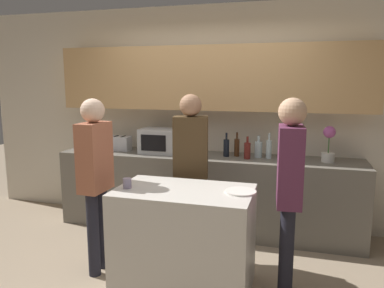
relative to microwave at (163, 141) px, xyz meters
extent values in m
plane|color=gray|center=(0.55, -1.42, -1.07)|extent=(14.00, 14.00, 0.00)
cube|color=beige|center=(0.55, 0.32, 0.28)|extent=(6.40, 0.08, 2.70)
cube|color=tan|center=(0.55, 0.12, 0.76)|extent=(3.74, 0.32, 0.75)
cube|color=#6B665B|center=(0.55, -0.03, -0.61)|extent=(3.60, 0.62, 0.92)
cube|color=beige|center=(0.68, -1.34, -0.62)|extent=(1.16, 0.70, 0.89)
cube|color=#B7BABC|center=(0.00, 0.00, 0.00)|extent=(0.52, 0.38, 0.30)
cube|color=black|center=(-0.05, -0.19, 0.00)|extent=(0.31, 0.01, 0.19)
cube|color=silver|center=(-0.58, 0.00, -0.06)|extent=(0.26, 0.16, 0.18)
cube|color=black|center=(-0.63, 0.00, 0.03)|extent=(0.02, 0.11, 0.01)
cube|color=black|center=(-0.53, 0.00, 0.03)|extent=(0.02, 0.11, 0.01)
cylinder|color=silver|center=(1.92, 0.00, -0.10)|extent=(0.14, 0.14, 0.10)
cylinder|color=#38662D|center=(1.92, 0.00, 0.04)|extent=(0.01, 0.01, 0.18)
sphere|color=#B25199|center=(1.92, 0.00, 0.18)|extent=(0.13, 0.13, 0.13)
cylinder|color=black|center=(0.80, -0.01, -0.05)|extent=(0.07, 0.07, 0.20)
cylinder|color=black|center=(0.80, -0.01, 0.09)|extent=(0.02, 0.02, 0.08)
cylinder|color=#472814|center=(0.91, 0.03, -0.05)|extent=(0.06, 0.06, 0.20)
cylinder|color=#472814|center=(0.91, 0.03, 0.09)|extent=(0.02, 0.02, 0.08)
cylinder|color=maroon|center=(1.05, -0.09, -0.06)|extent=(0.07, 0.07, 0.19)
cylinder|color=maroon|center=(1.05, -0.09, 0.07)|extent=(0.03, 0.03, 0.07)
cylinder|color=silver|center=(1.16, 0.04, -0.06)|extent=(0.09, 0.09, 0.18)
cylinder|color=silver|center=(1.16, 0.04, 0.07)|extent=(0.03, 0.03, 0.07)
cylinder|color=silver|center=(1.28, 0.01, -0.05)|extent=(0.06, 0.06, 0.21)
cylinder|color=silver|center=(1.28, 0.01, 0.10)|extent=(0.02, 0.02, 0.08)
cylinder|color=white|center=(1.16, -1.29, -0.17)|extent=(0.26, 0.26, 0.01)
cylinder|color=gray|center=(0.20, -1.44, -0.14)|extent=(0.07, 0.07, 0.09)
cylinder|color=black|center=(1.55, -1.35, -0.66)|extent=(0.11, 0.11, 0.81)
cylinder|color=black|center=(1.54, -1.19, -0.66)|extent=(0.11, 0.11, 0.81)
cube|color=#5C2946|center=(1.54, -1.27, 0.06)|extent=(0.22, 0.35, 0.64)
sphere|color=tan|center=(1.54, -1.27, 0.49)|extent=(0.22, 0.22, 0.22)
cylinder|color=black|center=(-0.17, -1.22, -0.67)|extent=(0.11, 0.11, 0.80)
cylinder|color=black|center=(-0.18, -1.38, -0.67)|extent=(0.11, 0.11, 0.80)
cube|color=#A75F43|center=(-0.18, -1.30, 0.05)|extent=(0.20, 0.35, 0.63)
sphere|color=beige|center=(-0.18, -1.30, 0.47)|extent=(0.22, 0.22, 0.22)
cylinder|color=black|center=(0.65, -0.72, -0.66)|extent=(0.11, 0.11, 0.81)
cylinder|color=black|center=(0.49, -0.75, -0.66)|extent=(0.11, 0.11, 0.81)
cube|color=#47341E|center=(0.57, -0.73, 0.06)|extent=(0.37, 0.25, 0.64)
sphere|color=#9E7051|center=(0.57, -0.73, 0.49)|extent=(0.22, 0.22, 0.22)
camera|label=1|loc=(1.58, -4.27, 0.74)|focal=35.00mm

